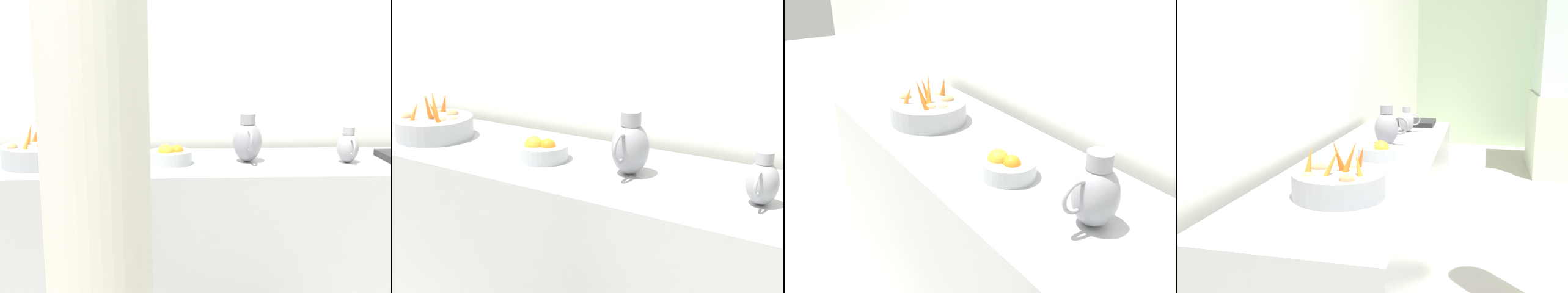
% 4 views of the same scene
% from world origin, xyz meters
% --- Properties ---
extents(tile_wall_left, '(0.10, 8.63, 3.00)m').
position_xyz_m(tile_wall_left, '(-1.95, 0.48, 1.50)').
color(tile_wall_left, white).
rests_on(tile_wall_left, ground_plane).
extents(prep_counter, '(0.68, 2.69, 0.86)m').
position_xyz_m(prep_counter, '(-1.50, -0.02, 0.43)').
color(prep_counter, '#9EA0A5').
rests_on(prep_counter, ground_plane).
extents(vegetable_colander, '(0.37, 0.37, 0.24)m').
position_xyz_m(vegetable_colander, '(-1.46, -0.80, 0.92)').
color(vegetable_colander, '#9EA0A5').
rests_on(vegetable_colander, prep_counter).
extents(orange_bowl, '(0.22, 0.22, 0.11)m').
position_xyz_m(orange_bowl, '(-1.45, -0.14, 0.90)').
color(orange_bowl, '#ADAFB5').
rests_on(orange_bowl, prep_counter).
extents(metal_pitcher_tall, '(0.21, 0.15, 0.25)m').
position_xyz_m(metal_pitcher_tall, '(-1.48, 0.26, 0.98)').
color(metal_pitcher_tall, gray).
rests_on(metal_pitcher_tall, prep_counter).
extents(metal_pitcher_short, '(0.16, 0.11, 0.19)m').
position_xyz_m(metal_pitcher_short, '(-1.44, 0.78, 0.95)').
color(metal_pitcher_short, '#939399').
rests_on(metal_pitcher_short, prep_counter).
extents(counter_sink_basin, '(0.34, 0.30, 0.04)m').
position_xyz_m(counter_sink_basin, '(-1.44, 1.13, 0.88)').
color(counter_sink_basin, '#232326').
rests_on(counter_sink_basin, prep_counter).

